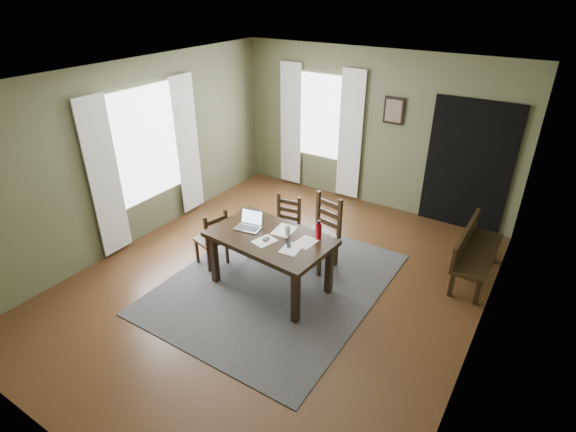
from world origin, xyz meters
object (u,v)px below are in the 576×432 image
Objects in this scene: bench at (473,249)px; water_bottle at (319,230)px; laptop at (250,223)px; dining_table at (270,243)px; chair_back_right at (321,233)px; chair_end at (213,239)px; chair_back_left at (285,227)px.

water_bottle is (-1.62, -1.39, 0.46)m from bench.
laptop reaches higher than bench.
chair_back_right reaches higher than dining_table.
chair_back_left reaches higher than chair_end.
chair_end reaches higher than dining_table.
bench is 5.11× the size of water_bottle.
water_bottle reaches higher than dining_table.
chair_back_right is (0.60, -0.01, 0.08)m from chair_back_left.
bench is (1.88, 0.84, -0.06)m from chair_back_right.
chair_end is 1.00× the size of chair_back_left.
dining_table is 0.94m from chair_back_left.
chair_end is 0.76m from laptop.
bench is at bearing 42.46° from dining_table.
chair_back_right reaches higher than chair_back_left.
dining_table is at bearing -153.36° from water_bottle.
bench is at bearing 133.37° from chair_end.
bench is (2.48, 0.82, 0.02)m from chair_back_left.
chair_back_left reaches higher than dining_table.
bench is (2.17, 1.67, -0.25)m from dining_table.
chair_back_right is at bearing 113.99° from bench.
chair_back_left is at bearing 157.04° from chair_end.
water_bottle reaches higher than bench.
chair_back_right is at bearing 114.44° from water_bottle.
laptop is at bearing 122.55° from bench.
water_bottle is at bearing 3.58° from laptop.
water_bottle is at bearing 130.66° from bench.
chair_back_left is 0.66× the size of bench.
laptop is at bearing 175.97° from dining_table.
chair_back_left is 0.61m from chair_back_right.
chair_back_left is at bearing 108.36° from bench.
laptop is at bearing -166.47° from water_bottle.
chair_end is 1.08m from chair_back_left.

